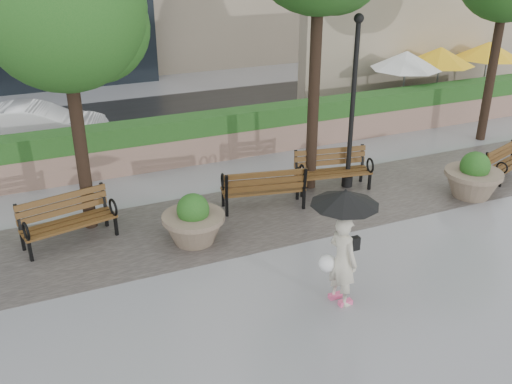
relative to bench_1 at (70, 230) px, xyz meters
name	(u,v)px	position (x,y,z in m)	size (l,w,h in m)	color
ground	(334,276)	(4.51, -3.41, -0.31)	(100.00, 100.00, 0.00)	gray
cobble_strip	(269,213)	(4.51, -0.41, -0.30)	(28.00, 3.20, 0.01)	#383330
hedge_wall	(212,136)	(4.51, 3.59, 0.35)	(24.00, 0.80, 1.35)	#946E5F
cafe_wall	(417,48)	(14.01, 6.59, 1.69)	(10.00, 0.60, 4.00)	tan
cafe_hedge	(439,103)	(13.51, 4.39, 0.14)	(8.00, 0.50, 0.90)	#174519
asphalt_street	(175,120)	(4.51, 7.59, -0.31)	(40.00, 7.00, 0.00)	black
bench_1	(70,230)	(0.00, 0.00, 0.00)	(2.06, 1.18, 1.04)	brown
bench_2	(263,196)	(4.49, -0.11, 0.01)	(2.08, 1.16, 1.06)	brown
bench_3	(332,178)	(6.59, 0.19, 0.00)	(2.02, 1.08, 1.03)	brown
bench_4	(506,169)	(11.32, -1.01, -0.06)	(1.65, 1.09, 0.83)	brown
planter_left	(194,224)	(2.44, -1.03, 0.13)	(1.34, 1.34, 1.13)	#7F6B56
planter_right	(473,179)	(9.58, -1.59, 0.15)	(1.41, 1.41, 1.19)	#7F6B56
lamppost	(352,115)	(7.04, 0.19, 1.64)	(0.28, 0.28, 4.39)	black
tree_0	(70,14)	(0.66, 0.68, 4.33)	(3.38, 3.27, 6.41)	black
patio_umb_white	(406,60)	(12.25, 4.90, 1.68)	(2.50, 2.50, 2.30)	black
patio_umb_yellow_a	(440,56)	(13.86, 5.03, 1.68)	(2.50, 2.50, 2.30)	black
patio_umb_yellow_b	(489,50)	(16.29, 5.18, 1.68)	(2.50, 2.50, 2.30)	black
car_right	(36,127)	(-0.16, 6.40, 0.40)	(1.49, 4.29, 1.41)	silver
pedestrian	(343,236)	(4.18, -4.14, 1.02)	(1.19, 1.19, 2.18)	beige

